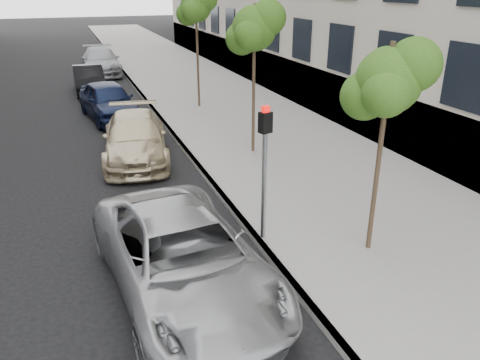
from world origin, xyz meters
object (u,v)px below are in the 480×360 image
tree_far (196,7)px  signal_pole (265,158)px  sedan_black (89,80)px  sedan_rear (101,61)px  tree_near (390,81)px  tree_mid (255,28)px  sedan_blue (108,101)px  minivan (183,257)px  suv (135,138)px

tree_far → signal_pole: size_ratio=1.73×
sedan_black → sedan_rear: size_ratio=0.76×
tree_near → tree_mid: bearing=90.0°
tree_near → tree_far: bearing=90.0°
signal_pole → sedan_blue: signal_pole is taller
minivan → sedan_black: (-0.42, 18.13, -0.06)m
tree_far → sedan_black: (-4.39, 5.16, -3.66)m
suv → sedan_blue: sedan_blue is taller
sedan_black → signal_pole: bearing=-81.6°
signal_pole → minivan: (-2.04, -1.14, -1.23)m
sedan_blue → suv: bearing=-95.2°
signal_pole → sedan_rear: signal_pole is taller
tree_far → sedan_blue: tree_far is taller
tree_mid → sedan_rear: bearing=101.1°
tree_near → signal_pole: 2.79m
tree_far → tree_near: bearing=-90.0°
signal_pole → sedan_black: signal_pole is taller
sedan_blue → sedan_black: (-0.42, 5.42, -0.08)m
minivan → suv: size_ratio=1.11×
tree_mid → sedan_rear: size_ratio=0.87×
sedan_blue → sedan_rear: bearing=78.2°
sedan_black → sedan_rear: sedan_rear is taller
sedan_blue → sedan_rear: (0.64, 10.77, 0.03)m
tree_near → sedan_blue: size_ratio=0.96×
signal_pole → suv: (-1.75, 6.35, -1.27)m
tree_near → minivan: (-3.97, 0.02, -2.87)m
tree_mid → minivan: tree_mid is taller
suv → sedan_blue: (-0.29, 5.22, 0.06)m
tree_far → sedan_blue: size_ratio=1.13×
sedan_blue → tree_far: bearing=-4.6°
tree_near → suv: tree_near is taller
tree_far → sedan_black: bearing=130.4°
tree_far → suv: (-3.68, -5.48, -3.64)m
sedan_blue → tree_mid: bearing=-65.9°
suv → tree_near: bearing=-56.0°
tree_mid → sedan_blue: size_ratio=1.06×
signal_pole → sedan_rear: size_ratio=0.54×
tree_far → signal_pole: (-1.93, -11.83, -2.37)m
sedan_rear → signal_pole: bearing=-84.8°
sedan_blue → sedan_black: size_ratio=1.08×
suv → sedan_black: size_ratio=1.16×
suv → sedan_blue: size_ratio=1.08×
suv → sedan_blue: bearing=101.1°
signal_pole → suv: bearing=89.7°
sedan_black → minivan: bearing=-88.5°
sedan_black → sedan_rear: (1.06, 5.36, 0.10)m
tree_near → tree_far: 13.02m
signal_pole → suv: size_ratio=0.61×
minivan → sedan_rear: bearing=83.5°
tree_near → sedan_rear: (-3.33, 23.51, -2.83)m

